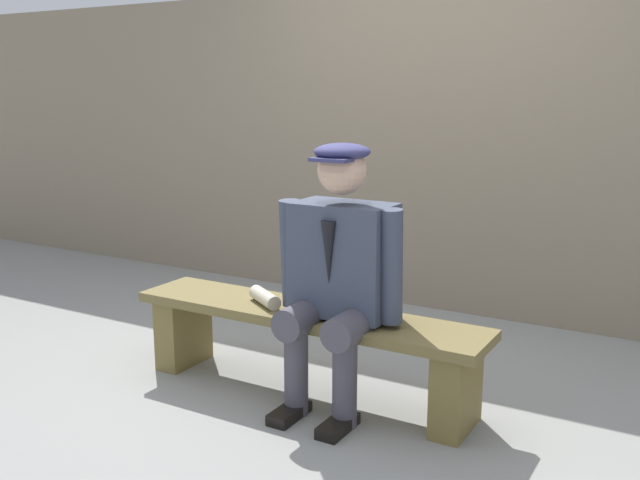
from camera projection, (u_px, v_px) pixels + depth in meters
ground_plane at (305, 393)px, 3.52m from camera, size 30.00×30.00×0.00m
bench at (305, 336)px, 3.46m from camera, size 1.80×0.37×0.43m
seated_man at (339, 267)px, 3.24m from camera, size 0.62×0.53×1.23m
rolled_magazine at (265, 298)px, 3.51m from camera, size 0.24×0.19×0.07m
stadium_wall at (440, 150)px, 4.77m from camera, size 12.00×0.24×2.12m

